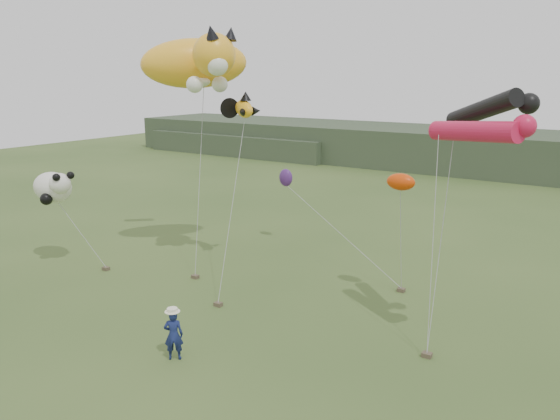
% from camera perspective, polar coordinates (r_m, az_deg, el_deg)
% --- Properties ---
extents(ground, '(120.00, 120.00, 0.00)m').
position_cam_1_polar(ground, '(19.92, -7.26, -14.62)').
color(ground, '#385123').
rests_on(ground, ground).
extents(headland, '(90.00, 13.00, 4.00)m').
position_cam_1_polar(headland, '(60.15, 19.15, 5.83)').
color(headland, '#2D3D28').
rests_on(headland, ground).
extents(festival_attendant, '(0.78, 0.73, 1.78)m').
position_cam_1_polar(festival_attendant, '(19.36, -11.06, -12.69)').
color(festival_attendant, navy).
rests_on(festival_attendant, ground).
extents(sandbag_anchors, '(16.66, 6.05, 0.17)m').
position_cam_1_polar(sandbag_anchors, '(24.30, -2.33, -8.87)').
color(sandbag_anchors, brown).
rests_on(sandbag_anchors, ground).
extents(cat_kite, '(7.13, 5.69, 3.04)m').
position_cam_1_polar(cat_kite, '(28.03, -8.51, 15.00)').
color(cat_kite, yellow).
rests_on(cat_kite, ground).
extents(fish_kite, '(2.70, 1.76, 1.31)m').
position_cam_1_polar(fish_kite, '(26.43, -4.44, 10.60)').
color(fish_kite, '#FFAD1A').
rests_on(fish_kite, ground).
extents(tube_kites, '(3.68, 3.37, 1.86)m').
position_cam_1_polar(tube_kites, '(19.16, 20.74, 8.73)').
color(tube_kites, black).
rests_on(tube_kites, ground).
extents(panda_kite, '(2.71, 1.76, 1.69)m').
position_cam_1_polar(panda_kite, '(29.63, -22.58, 2.23)').
color(panda_kite, white).
rests_on(panda_kite, ground).
extents(misc_kites, '(9.60, 5.14, 2.23)m').
position_cam_1_polar(misc_kites, '(26.43, 6.48, 3.17)').
color(misc_kites, '#D43A06').
rests_on(misc_kites, ground).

